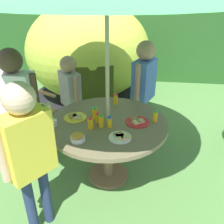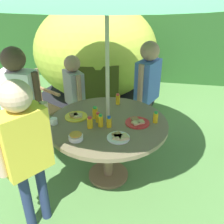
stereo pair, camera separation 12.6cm
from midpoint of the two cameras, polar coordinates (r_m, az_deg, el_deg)
name	(u,v)px [view 2 (the right image)]	position (r m, az deg, el deg)	size (l,w,h in m)	color
ground_plane	(108,176)	(2.92, 0.43, -14.50)	(10.00, 10.00, 0.02)	#548442
hedge_backdrop	(138,33)	(5.71, 6.70, 17.63)	(9.00, 0.70, 1.96)	#285623
garden_table	(108,131)	(2.56, 0.47, -4.44)	(1.21, 1.21, 0.70)	brown
wooden_chair	(33,103)	(3.45, -16.82, 1.88)	(0.62, 0.62, 0.92)	#93704C
dome_tent	(96,52)	(4.58, -2.89, 13.72)	(2.74, 2.74, 1.72)	#B2C63F
child_in_blue_shirt	(148,81)	(3.14, 9.37, 7.03)	(0.32, 0.43, 1.35)	brown
child_in_grey_shirt	(74,89)	(3.19, -7.62, 5.37)	(0.33, 0.34, 1.18)	navy
child_in_white_shirt	(20,96)	(2.74, -19.18, 3.54)	(0.48, 0.24, 1.41)	#3F3F47
child_in_yellow_shirt	(24,142)	(1.98, -17.79, -6.57)	(0.37, 0.41, 1.37)	navy
snack_bowl	(76,136)	(2.23, -6.73, -5.59)	(0.13, 0.13, 0.07)	white
plate_center_front	(119,137)	(2.24, 3.21, -5.81)	(0.21, 0.21, 0.03)	white
plate_near_right	(137,122)	(2.49, 7.28, -2.38)	(0.24, 0.24, 0.03)	red
plate_mid_right	(76,116)	(2.60, -6.88, -0.97)	(0.23, 0.23, 0.03)	yellow
juice_bottle_near_left	(95,113)	(2.54, -2.50, -0.20)	(0.05, 0.05, 0.13)	yellow
juice_bottle_far_left	(118,99)	(2.84, 2.62, 2.93)	(0.05, 0.05, 0.13)	yellow
juice_bottle_far_right	(90,123)	(2.38, -3.59, -2.48)	(0.06, 0.06, 0.12)	yellow
juice_bottle_center_back	(101,121)	(2.39, -1.15, -2.04)	(0.05, 0.05, 0.13)	yellow
juice_bottle_mid_left	(109,122)	(2.39, 0.83, -2.35)	(0.05, 0.05, 0.11)	yellow
juice_bottle_front_edge	(98,117)	(2.48, -1.77, -1.28)	(0.05, 0.05, 0.11)	yellow
juice_bottle_back_edge	(156,117)	(2.51, 11.42, -1.24)	(0.05, 0.05, 0.12)	yellow
cup_near	(54,121)	(2.50, -11.82, -2.12)	(0.07, 0.07, 0.06)	white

